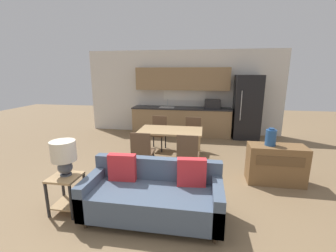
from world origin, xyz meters
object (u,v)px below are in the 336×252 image
object	(u,v)px
dining_chair_near_right	(188,153)
dining_chair_far_right	(192,133)
vase	(271,137)
dining_chair_near_left	(142,150)
side_table	(66,188)
table_lamp	(64,154)
dining_chair_far_left	(158,131)
credenza	(276,164)
dining_table	(171,133)
refrigerator	(247,107)
couch	(154,194)

from	to	relation	value
dining_chair_near_right	dining_chair_far_right	bearing A→B (deg)	-89.63
vase	dining_chair_near_left	bearing A→B (deg)	-179.79
side_table	vase	bearing A→B (deg)	24.84
table_lamp	dining_chair_far_left	world-z (taller)	table_lamp
credenza	dining_chair_near_left	world-z (taller)	dining_chair_near_left
credenza	dining_chair_far_right	bearing A→B (deg)	137.46
vase	table_lamp	bearing A→B (deg)	-155.80
table_lamp	dining_table	bearing A→B (deg)	61.02
refrigerator	couch	size ratio (longest dim) A/B	1.03
couch	dining_chair_far_left	size ratio (longest dim) A/B	2.15
side_table	dining_chair_near_left	bearing A→B (deg)	62.86
dining_chair_near_left	dining_chair_far_left	world-z (taller)	same
dining_table	dining_chair_near_left	bearing A→B (deg)	-120.77
dining_chair_far_left	dining_chair_far_right	xyz separation A→B (m)	(0.91, -0.04, 0.00)
dining_chair_far_left	dining_chair_near_left	bearing A→B (deg)	-83.53
dining_chair_near_left	vase	bearing A→B (deg)	179.85
refrigerator	dining_chair_near_right	bearing A→B (deg)	-117.71
refrigerator	dining_chair_near_left	world-z (taller)	refrigerator
refrigerator	dining_table	xyz separation A→B (m)	(-2.01, -2.19, -0.30)
dining_table	dining_chair_near_left	xyz separation A→B (m)	(-0.45, -0.76, -0.18)
dining_chair_far_right	dining_chair_near_right	distance (m)	1.50
side_table	table_lamp	bearing A→B (deg)	98.32
credenza	vase	xyz separation A→B (m)	(-0.13, 0.01, 0.51)
dining_table	side_table	xyz separation A→B (m)	(-1.19, -2.20, -0.30)
dining_table	dining_chair_far_right	xyz separation A→B (m)	(0.46, 0.72, -0.18)
dining_table	table_lamp	size ratio (longest dim) A/B	2.77
dining_chair_far_left	vase	bearing A→B (deg)	-25.60
refrigerator	couch	distance (m)	4.76
refrigerator	side_table	distance (m)	5.48
vase	dining_chair_near_left	xyz separation A→B (m)	(-2.39, -0.01, -0.38)
side_table	dining_chair_near_left	distance (m)	1.62
credenza	dining_chair_near_right	distance (m)	1.62
dining_table	couch	xyz separation A→B (m)	(0.08, -2.11, -0.33)
table_lamp	dining_chair_near_right	bearing A→B (deg)	40.01
credenza	vase	size ratio (longest dim) A/B	3.12
side_table	dining_chair_far_right	distance (m)	3.36
couch	credenza	bearing A→B (deg)	34.15
vase	dining_chair_far_right	size ratio (longest dim) A/B	0.37
couch	dining_chair_far_right	size ratio (longest dim) A/B	2.15
dining_chair_near_left	dining_chair_near_right	size ratio (longest dim) A/B	1.00
table_lamp	dining_chair_far_right	distance (m)	3.35
dining_chair_far_right	dining_chair_far_left	bearing A→B (deg)	-178.32
couch	credenza	distance (m)	2.40
dining_table	dining_chair_far_right	size ratio (longest dim) A/B	1.63
vase	dining_chair_near_left	size ratio (longest dim) A/B	0.37
side_table	dining_chair_near_right	distance (m)	2.18
vase	dining_chair_far_left	size ratio (longest dim) A/B	0.37
dining_table	dining_chair_near_left	distance (m)	0.91
side_table	vase	distance (m)	3.49
dining_chair_far_left	dining_chair_far_right	distance (m)	0.91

